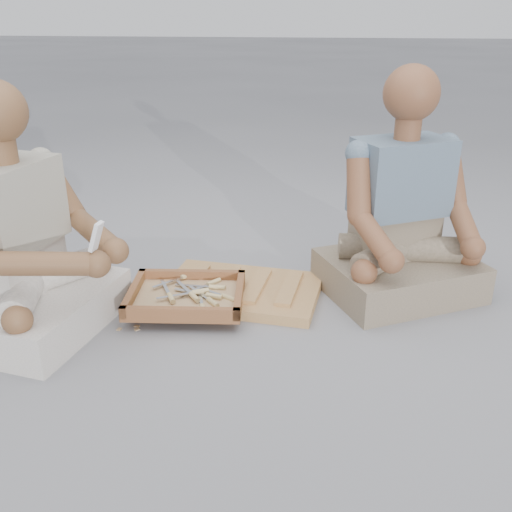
% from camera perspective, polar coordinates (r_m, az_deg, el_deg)
% --- Properties ---
extents(ground, '(60.00, 60.00, 0.00)m').
position_cam_1_polar(ground, '(2.14, -1.54, -9.53)').
color(ground, gray).
rests_on(ground, ground).
extents(carved_panel, '(0.71, 0.50, 0.04)m').
position_cam_1_polar(carved_panel, '(2.53, -1.48, -3.47)').
color(carved_panel, '#905F37').
rests_on(carved_panel, ground).
extents(tool_tray, '(0.51, 0.43, 0.06)m').
position_cam_1_polar(tool_tray, '(2.40, -6.97, -4.05)').
color(tool_tray, brown).
rests_on(tool_tray, carved_panel).
extents(chisel_0, '(0.09, 0.21, 0.02)m').
position_cam_1_polar(chisel_0, '(2.30, -5.39, -5.10)').
color(chisel_0, silver).
rests_on(chisel_0, tool_tray).
extents(chisel_1, '(0.15, 0.18, 0.02)m').
position_cam_1_polar(chisel_1, '(2.37, -6.40, -3.90)').
color(chisel_1, silver).
rests_on(chisel_1, tool_tray).
extents(chisel_2, '(0.22, 0.02, 0.02)m').
position_cam_1_polar(chisel_2, '(2.45, -4.39, -3.12)').
color(chisel_2, silver).
rests_on(chisel_2, tool_tray).
extents(chisel_3, '(0.17, 0.17, 0.02)m').
position_cam_1_polar(chisel_3, '(2.34, -4.62, -4.46)').
color(chisel_3, silver).
rests_on(chisel_3, tool_tray).
extents(chisel_4, '(0.12, 0.20, 0.02)m').
position_cam_1_polar(chisel_4, '(2.38, -8.61, -3.97)').
color(chisel_4, silver).
rests_on(chisel_4, tool_tray).
extents(chisel_5, '(0.20, 0.12, 0.02)m').
position_cam_1_polar(chisel_5, '(2.39, -6.10, -3.63)').
color(chisel_5, silver).
rests_on(chisel_5, tool_tray).
extents(chisel_6, '(0.22, 0.07, 0.02)m').
position_cam_1_polar(chisel_6, '(2.37, -4.69, -3.94)').
color(chisel_6, silver).
rests_on(chisel_6, tool_tray).
extents(chisel_7, '(0.15, 0.18, 0.02)m').
position_cam_1_polar(chisel_7, '(2.54, -7.20, -2.05)').
color(chisel_7, silver).
rests_on(chisel_7, tool_tray).
extents(chisel_8, '(0.14, 0.19, 0.02)m').
position_cam_1_polar(chisel_8, '(2.48, -4.63, -2.79)').
color(chisel_8, silver).
rests_on(chisel_8, tool_tray).
extents(chisel_9, '(0.20, 0.12, 0.02)m').
position_cam_1_polar(chisel_9, '(2.37, -3.16, -4.08)').
color(chisel_9, silver).
rests_on(chisel_9, tool_tray).
extents(wood_chip_0, '(0.02, 0.02, 0.00)m').
position_cam_1_polar(wood_chip_0, '(2.38, -14.99, -6.67)').
color(wood_chip_0, tan).
rests_on(wood_chip_0, ground).
extents(wood_chip_1, '(0.02, 0.02, 0.00)m').
position_cam_1_polar(wood_chip_1, '(2.42, -9.50, -5.64)').
color(wood_chip_1, tan).
rests_on(wood_chip_1, ground).
extents(wood_chip_2, '(0.02, 0.02, 0.00)m').
position_cam_1_polar(wood_chip_2, '(2.71, -9.80, -2.38)').
color(wood_chip_2, tan).
rests_on(wood_chip_2, ground).
extents(wood_chip_3, '(0.02, 0.02, 0.00)m').
position_cam_1_polar(wood_chip_3, '(2.80, -10.92, -1.61)').
color(wood_chip_3, tan).
rests_on(wood_chip_3, ground).
extents(wood_chip_4, '(0.02, 0.02, 0.00)m').
position_cam_1_polar(wood_chip_4, '(2.34, -13.53, -7.13)').
color(wood_chip_4, tan).
rests_on(wood_chip_4, ground).
extents(wood_chip_5, '(0.02, 0.02, 0.00)m').
position_cam_1_polar(wood_chip_5, '(2.32, -11.82, -7.19)').
color(wood_chip_5, tan).
rests_on(wood_chip_5, ground).
extents(wood_chip_6, '(0.02, 0.02, 0.00)m').
position_cam_1_polar(wood_chip_6, '(2.66, -11.04, -3.01)').
color(wood_chip_6, tan).
rests_on(wood_chip_6, ground).
extents(wood_chip_7, '(0.02, 0.02, 0.00)m').
position_cam_1_polar(wood_chip_7, '(2.82, -11.54, -1.49)').
color(wood_chip_7, tan).
rests_on(wood_chip_7, ground).
extents(wood_chip_8, '(0.02, 0.02, 0.00)m').
position_cam_1_polar(wood_chip_8, '(2.34, -11.83, -6.89)').
color(wood_chip_8, tan).
rests_on(wood_chip_8, ground).
extents(craftsman, '(0.68, 0.68, 0.95)m').
position_cam_1_polar(craftsman, '(2.31, -21.87, 0.38)').
color(craftsman, silver).
rests_on(craftsman, ground).
extents(companion, '(0.79, 0.74, 0.97)m').
position_cam_1_polar(companion, '(2.53, 14.39, 3.25)').
color(companion, gray).
rests_on(companion, ground).
extents(mobile_phone, '(0.05, 0.05, 0.11)m').
position_cam_1_polar(mobile_phone, '(2.02, -15.70, 1.91)').
color(mobile_phone, white).
rests_on(mobile_phone, craftsman).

